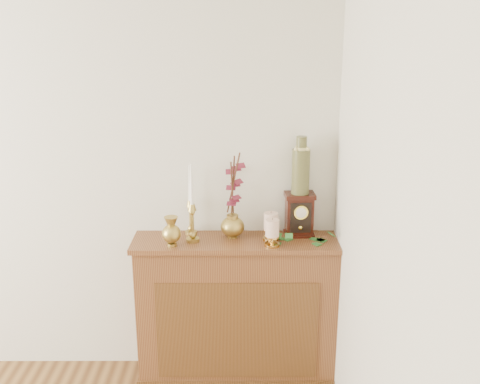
{
  "coord_description": "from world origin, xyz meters",
  "views": [
    {
      "loc": [
        1.41,
        -1.0,
        2.17
      ],
      "look_at": [
        1.42,
        2.05,
        1.24
      ],
      "focal_mm": 42.0,
      "sensor_mm": 36.0,
      "label": 1
    }
  ],
  "objects_px": {
    "candlestick_left": "(192,217)",
    "bud_vase": "(171,232)",
    "candlestick_center": "(190,212)",
    "ginger_jar": "(234,197)",
    "mantel_clock": "(299,215)",
    "ceramic_vase": "(301,168)"
  },
  "relations": [
    {
      "from": "mantel_clock",
      "to": "bud_vase",
      "type": "bearing_deg",
      "value": -170.91
    },
    {
      "from": "candlestick_center",
      "to": "ceramic_vase",
      "type": "bearing_deg",
      "value": -1.49
    },
    {
      "from": "ginger_jar",
      "to": "ceramic_vase",
      "type": "xyz_separation_m",
      "value": [
        0.39,
        -0.0,
        0.18
      ]
    },
    {
      "from": "ginger_jar",
      "to": "bud_vase",
      "type": "bearing_deg",
      "value": -153.88
    },
    {
      "from": "candlestick_left",
      "to": "ginger_jar",
      "type": "bearing_deg",
      "value": 22.4
    },
    {
      "from": "mantel_clock",
      "to": "ceramic_vase",
      "type": "relative_size",
      "value": 0.78
    },
    {
      "from": "ceramic_vase",
      "to": "bud_vase",
      "type": "bearing_deg",
      "value": -166.91
    },
    {
      "from": "ginger_jar",
      "to": "ceramic_vase",
      "type": "height_order",
      "value": "ceramic_vase"
    },
    {
      "from": "bud_vase",
      "to": "ceramic_vase",
      "type": "height_order",
      "value": "ceramic_vase"
    },
    {
      "from": "candlestick_left",
      "to": "candlestick_center",
      "type": "distance_m",
      "value": 0.12
    },
    {
      "from": "mantel_clock",
      "to": "ceramic_vase",
      "type": "bearing_deg",
      "value": 90.0
    },
    {
      "from": "candlestick_left",
      "to": "bud_vase",
      "type": "xyz_separation_m",
      "value": [
        -0.11,
        -0.08,
        -0.07
      ]
    },
    {
      "from": "mantel_clock",
      "to": "ceramic_vase",
      "type": "xyz_separation_m",
      "value": [
        -0.0,
        0.0,
        0.29
      ]
    },
    {
      "from": "candlestick_left",
      "to": "bud_vase",
      "type": "relative_size",
      "value": 2.63
    },
    {
      "from": "candlestick_left",
      "to": "ceramic_vase",
      "type": "relative_size",
      "value": 1.37
    },
    {
      "from": "candlestick_left",
      "to": "mantel_clock",
      "type": "height_order",
      "value": "candlestick_left"
    },
    {
      "from": "candlestick_left",
      "to": "candlestick_center",
      "type": "xyz_separation_m",
      "value": [
        -0.02,
        0.12,
        -0.01
      ]
    },
    {
      "from": "candlestick_center",
      "to": "ceramic_vase",
      "type": "relative_size",
      "value": 1.27
    },
    {
      "from": "mantel_clock",
      "to": "candlestick_center",
      "type": "bearing_deg",
      "value": 174.48
    },
    {
      "from": "bud_vase",
      "to": "ceramic_vase",
      "type": "xyz_separation_m",
      "value": [
        0.75,
        0.17,
        0.33
      ]
    },
    {
      "from": "ginger_jar",
      "to": "candlestick_left",
      "type": "bearing_deg",
      "value": -157.6
    },
    {
      "from": "mantel_clock",
      "to": "candlestick_left",
      "type": "bearing_deg",
      "value": -175.17
    }
  ]
}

